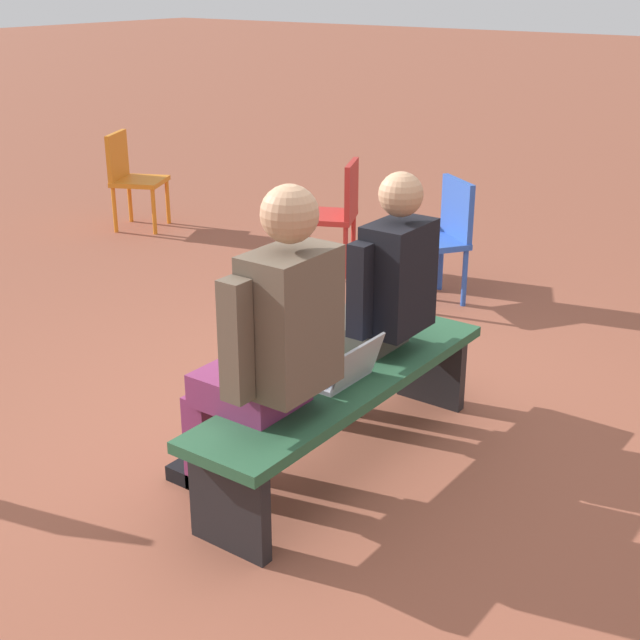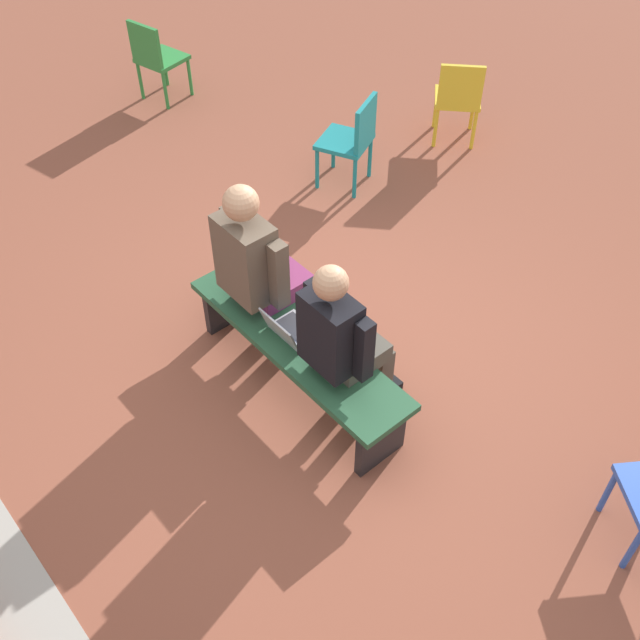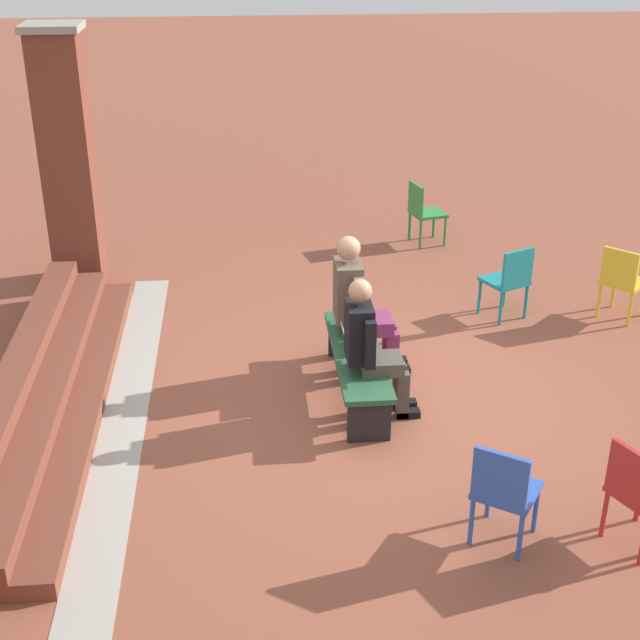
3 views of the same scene
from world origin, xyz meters
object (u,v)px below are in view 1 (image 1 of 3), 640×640
object	(u,v)px
bench	(346,395)
plastic_chair_near_bench_left	(131,174)
laptop	(341,371)
plastic_chair_far_left	(441,233)
person_student	(378,297)
person_adult	(269,344)
plastic_chair_foreground	(337,209)

from	to	relation	value
bench	plastic_chair_near_bench_left	xyz separation A→B (m)	(-2.28, -3.86, 0.13)
plastic_chair_near_bench_left	laptop	bearing A→B (deg)	58.92
plastic_chair_near_bench_left	plastic_chair_far_left	bearing A→B (deg)	89.15
person_student	plastic_chair_near_bench_left	size ratio (longest dim) A/B	1.57
person_student	person_adult	world-z (taller)	person_adult
person_student	bench	bearing A→B (deg)	10.29
laptop	plastic_chair_near_bench_left	size ratio (longest dim) A/B	0.38
person_student	person_adult	size ratio (longest dim) A/B	0.93
person_student	plastic_chair_foreground	xyz separation A→B (m)	(-1.97, -1.62, -0.23)
plastic_chair_far_left	person_student	bearing A→B (deg)	19.96
person_student	person_adult	bearing A→B (deg)	-0.38
bench	person_student	distance (m)	0.51
person_student	plastic_chair_near_bench_left	distance (m)	4.25
person_student	laptop	distance (m)	0.47
person_adult	plastic_chair_foreground	xyz separation A→B (m)	(-2.78, -1.62, -0.26)
bench	laptop	bearing A→B (deg)	12.90
bench	person_adult	distance (m)	0.60
laptop	plastic_chair_far_left	distance (m)	2.41
laptop	person_adult	bearing A→B (deg)	-11.98
person_adult	laptop	size ratio (longest dim) A/B	4.41
person_student	plastic_chair_foreground	world-z (taller)	person_student
bench	plastic_chair_far_left	size ratio (longest dim) A/B	2.14
person_adult	laptop	xyz separation A→B (m)	(-0.39, 0.08, -0.24)
person_adult	plastic_chair_near_bench_left	distance (m)	4.67
plastic_chair_near_bench_left	plastic_chair_far_left	distance (m)	3.11
plastic_chair_near_bench_left	bench	bearing A→B (deg)	59.42
plastic_chair_foreground	plastic_chair_far_left	world-z (taller)	same
person_student	person_adult	distance (m)	0.81
bench	person_adult	bearing A→B (deg)	-9.10
plastic_chair_near_bench_left	person_adult	bearing A→B (deg)	54.25
person_adult	plastic_chair_foreground	world-z (taller)	person_adult
person_student	laptop	size ratio (longest dim) A/B	4.12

